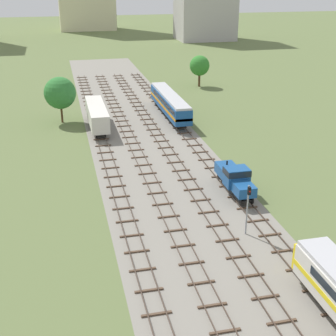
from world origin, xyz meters
name	(u,v)px	position (x,y,z in m)	size (l,w,h in m)	color
ground_plane	(163,171)	(0.00, 56.00, 0.00)	(480.00, 480.00, 0.00)	#5B6B3D
ballast_bed	(163,171)	(0.00, 56.00, 0.00)	(17.41, 176.00, 0.01)	gray
track_far_left	(112,172)	(-6.71, 57.00, 0.14)	(2.40, 126.00, 0.29)	#47382D
track_left	(145,169)	(-2.24, 57.00, 0.14)	(2.40, 126.00, 0.29)	#47382D
track_centre_left	(178,166)	(2.24, 57.00, 0.14)	(2.40, 126.00, 0.29)	#47382D
track_centre	(210,163)	(6.71, 57.00, 0.14)	(2.40, 126.00, 0.29)	#47382D
shunter_loco_centre_near	(235,178)	(6.71, 47.54, 2.01)	(2.74, 8.46, 3.10)	#194C8C
freight_boxcar_far_left_mid	(97,114)	(-6.70, 76.48, 2.45)	(2.87, 14.00, 3.60)	beige
diesel_railcar_centre_midfar	(170,102)	(6.71, 80.65, 2.60)	(2.96, 20.50, 3.80)	#194C8C
signal_post_nearest	(248,204)	(4.47, 38.29, 3.39)	(0.28, 0.47, 5.33)	gray
lineside_tree_0	(60,93)	(-12.35, 81.30, 5.18)	(5.43, 5.43, 7.91)	#4C331E
lineside_tree_1	(200,66)	(18.79, 102.65, 4.71)	(4.47, 4.47, 6.97)	#4C331E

